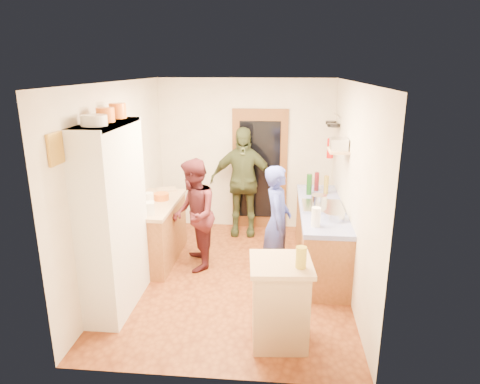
# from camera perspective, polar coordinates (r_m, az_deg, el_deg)

# --- Properties ---
(floor) EXTENTS (3.00, 4.00, 0.02)m
(floor) POSITION_cam_1_polar(r_m,az_deg,el_deg) (6.00, -0.89, -11.31)
(floor) COLOR brown
(floor) RESTS_ON ground
(ceiling) EXTENTS (3.00, 4.00, 0.02)m
(ceiling) POSITION_cam_1_polar(r_m,az_deg,el_deg) (5.31, -1.01, 14.56)
(ceiling) COLOR silver
(ceiling) RESTS_ON ground
(wall_back) EXTENTS (3.00, 0.02, 2.60)m
(wall_back) POSITION_cam_1_polar(r_m,az_deg,el_deg) (7.46, 0.75, 4.97)
(wall_back) COLOR silver
(wall_back) RESTS_ON ground
(wall_front) EXTENTS (3.00, 0.02, 2.60)m
(wall_front) POSITION_cam_1_polar(r_m,az_deg,el_deg) (3.64, -4.44, -7.71)
(wall_front) COLOR silver
(wall_front) RESTS_ON ground
(wall_left) EXTENTS (0.02, 4.00, 2.60)m
(wall_left) POSITION_cam_1_polar(r_m,az_deg,el_deg) (5.87, -15.76, 1.16)
(wall_left) COLOR silver
(wall_left) RESTS_ON ground
(wall_right) EXTENTS (0.02, 4.00, 2.60)m
(wall_right) POSITION_cam_1_polar(r_m,az_deg,el_deg) (5.56, 14.72, 0.40)
(wall_right) COLOR silver
(wall_right) RESTS_ON ground
(door_frame) EXTENTS (0.95, 0.06, 2.10)m
(door_frame) POSITION_cam_1_polar(r_m,az_deg,el_deg) (7.46, 2.63, 2.98)
(door_frame) COLOR brown
(door_frame) RESTS_ON ground
(door_glass) EXTENTS (0.70, 0.02, 1.70)m
(door_glass) POSITION_cam_1_polar(r_m,az_deg,el_deg) (7.43, 2.62, 2.92)
(door_glass) COLOR black
(door_glass) RESTS_ON door_frame
(hutch_body) EXTENTS (0.40, 1.20, 2.20)m
(hutch_body) POSITION_cam_1_polar(r_m,az_deg,el_deg) (5.14, -16.52, -3.39)
(hutch_body) COLOR silver
(hutch_body) RESTS_ON ground
(hutch_top_shelf) EXTENTS (0.40, 1.14, 0.04)m
(hutch_top_shelf) POSITION_cam_1_polar(r_m,az_deg,el_deg) (4.90, -17.55, 8.60)
(hutch_top_shelf) COLOR silver
(hutch_top_shelf) RESTS_ON hutch_body
(plate_stack) EXTENTS (0.26, 0.26, 0.11)m
(plate_stack) POSITION_cam_1_polar(r_m,az_deg,el_deg) (4.65, -18.89, 9.03)
(plate_stack) COLOR white
(plate_stack) RESTS_ON hutch_top_shelf
(orange_pot_a) EXTENTS (0.19, 0.19, 0.16)m
(orange_pot_a) POSITION_cam_1_polar(r_m,az_deg,el_deg) (4.92, -17.50, 9.78)
(orange_pot_a) COLOR orange
(orange_pot_a) RESTS_ON hutch_top_shelf
(orange_pot_b) EXTENTS (0.19, 0.19, 0.17)m
(orange_pot_b) POSITION_cam_1_polar(r_m,az_deg,el_deg) (5.25, -15.99, 10.38)
(orange_pot_b) COLOR orange
(orange_pot_b) RESTS_ON hutch_top_shelf
(left_counter_base) EXTENTS (0.60, 1.40, 0.85)m
(left_counter_base) POSITION_cam_1_polar(r_m,az_deg,el_deg) (6.45, -11.17, -5.35)
(left_counter_base) COLOR #A16036
(left_counter_base) RESTS_ON ground
(left_counter_top) EXTENTS (0.64, 1.44, 0.05)m
(left_counter_top) POSITION_cam_1_polar(r_m,az_deg,el_deg) (6.30, -11.40, -1.55)
(left_counter_top) COLOR tan
(left_counter_top) RESTS_ON left_counter_base
(toaster) EXTENTS (0.25, 0.20, 0.17)m
(toaster) POSITION_cam_1_polar(r_m,az_deg,el_deg) (5.77, -12.44, -2.14)
(toaster) COLOR white
(toaster) RESTS_ON left_counter_top
(kettle) EXTENTS (0.14, 0.14, 0.16)m
(kettle) POSITION_cam_1_polar(r_m,az_deg,el_deg) (6.20, -12.12, -0.84)
(kettle) COLOR white
(kettle) RESTS_ON left_counter_top
(orange_bowl) EXTENTS (0.27, 0.27, 0.10)m
(orange_bowl) POSITION_cam_1_polar(r_m,az_deg,el_deg) (6.36, -10.44, -0.60)
(orange_bowl) COLOR orange
(orange_bowl) RESTS_ON left_counter_top
(chopping_board) EXTENTS (0.35, 0.30, 0.02)m
(chopping_board) POSITION_cam_1_polar(r_m,az_deg,el_deg) (6.86, -9.78, 0.36)
(chopping_board) COLOR tan
(chopping_board) RESTS_ON left_counter_top
(right_counter_base) EXTENTS (0.60, 2.20, 0.84)m
(right_counter_base) POSITION_cam_1_polar(r_m,az_deg,el_deg) (6.27, 10.63, -6.00)
(right_counter_base) COLOR #A16036
(right_counter_base) RESTS_ON ground
(right_counter_top) EXTENTS (0.62, 2.22, 0.06)m
(right_counter_top) POSITION_cam_1_polar(r_m,az_deg,el_deg) (6.12, 10.85, -2.10)
(right_counter_top) COLOR #1E28AB
(right_counter_top) RESTS_ON right_counter_base
(hob) EXTENTS (0.55, 0.58, 0.04)m
(hob) POSITION_cam_1_polar(r_m,az_deg,el_deg) (6.02, 10.94, -1.90)
(hob) COLOR silver
(hob) RESTS_ON right_counter_top
(pot_on_hob) EXTENTS (0.21, 0.21, 0.14)m
(pot_on_hob) POSITION_cam_1_polar(r_m,az_deg,el_deg) (6.00, 10.50, -1.05)
(pot_on_hob) COLOR silver
(pot_on_hob) RESTS_ON hob
(bottle_a) EXTENTS (0.10, 0.10, 0.32)m
(bottle_a) POSITION_cam_1_polar(r_m,az_deg,el_deg) (6.57, 9.21, 1.02)
(bottle_a) COLOR #143F14
(bottle_a) RESTS_ON right_counter_top
(bottle_b) EXTENTS (0.07, 0.07, 0.29)m
(bottle_b) POSITION_cam_1_polar(r_m,az_deg,el_deg) (6.81, 10.18, 1.40)
(bottle_b) COLOR #591419
(bottle_b) RESTS_ON right_counter_top
(bottle_c) EXTENTS (0.09, 0.09, 0.29)m
(bottle_c) POSITION_cam_1_polar(r_m,az_deg,el_deg) (6.65, 11.42, 0.93)
(bottle_c) COLOR olive
(bottle_c) RESTS_ON right_counter_top
(paper_towel) EXTENTS (0.12, 0.12, 0.24)m
(paper_towel) POSITION_cam_1_polar(r_m,az_deg,el_deg) (5.29, 10.09, -3.31)
(paper_towel) COLOR white
(paper_towel) RESTS_ON right_counter_top
(mixing_bowl) EXTENTS (0.34, 0.34, 0.10)m
(mixing_bowl) POSITION_cam_1_polar(r_m,az_deg,el_deg) (5.58, 12.42, -3.15)
(mixing_bowl) COLOR silver
(mixing_bowl) RESTS_ON right_counter_top
(island_base) EXTENTS (0.59, 0.59, 0.86)m
(island_base) POSITION_cam_1_polar(r_m,az_deg,el_deg) (4.56, 5.33, -14.70)
(island_base) COLOR tan
(island_base) RESTS_ON ground
(island_top) EXTENTS (0.67, 0.67, 0.05)m
(island_top) POSITION_cam_1_polar(r_m,az_deg,el_deg) (4.35, 5.49, -9.56)
(island_top) COLOR tan
(island_top) RESTS_ON island_base
(cutting_board) EXTENTS (0.37, 0.31, 0.02)m
(cutting_board) POSITION_cam_1_polar(r_m,az_deg,el_deg) (4.38, 4.77, -9.16)
(cutting_board) COLOR white
(cutting_board) RESTS_ON island_top
(oil_jar) EXTENTS (0.12, 0.12, 0.21)m
(oil_jar) POSITION_cam_1_polar(r_m,az_deg,el_deg) (4.20, 8.15, -8.62)
(oil_jar) COLOR #AD9E2D
(oil_jar) RESTS_ON island_top
(pan_rail) EXTENTS (0.02, 0.65, 0.02)m
(pan_rail) POSITION_cam_1_polar(r_m,az_deg,el_deg) (6.90, 12.80, 9.93)
(pan_rail) COLOR silver
(pan_rail) RESTS_ON wall_right
(pan_hang_a) EXTENTS (0.18, 0.18, 0.05)m
(pan_hang_a) POSITION_cam_1_polar(r_m,az_deg,el_deg) (6.73, 12.40, 8.69)
(pan_hang_a) COLOR black
(pan_hang_a) RESTS_ON pan_rail
(pan_hang_b) EXTENTS (0.16, 0.16, 0.05)m
(pan_hang_b) POSITION_cam_1_polar(r_m,az_deg,el_deg) (6.93, 12.20, 8.75)
(pan_hang_b) COLOR black
(pan_hang_b) RESTS_ON pan_rail
(pan_hang_c) EXTENTS (0.17, 0.17, 0.05)m
(pan_hang_c) POSITION_cam_1_polar(r_m,az_deg,el_deg) (7.13, 12.02, 9.04)
(pan_hang_c) COLOR black
(pan_hang_c) RESTS_ON pan_rail
(wall_shelf) EXTENTS (0.26, 0.42, 0.03)m
(wall_shelf) POSITION_cam_1_polar(r_m,az_deg,el_deg) (5.88, 12.98, 5.40)
(wall_shelf) COLOR tan
(wall_shelf) RESTS_ON wall_right
(radio) EXTENTS (0.22, 0.30, 0.15)m
(radio) POSITION_cam_1_polar(r_m,az_deg,el_deg) (5.87, 13.03, 6.26)
(radio) COLOR silver
(radio) RESTS_ON wall_shelf
(ext_bracket) EXTENTS (0.06, 0.10, 0.04)m
(ext_bracket) POSITION_cam_1_polar(r_m,az_deg,el_deg) (7.16, 12.41, 5.32)
(ext_bracket) COLOR black
(ext_bracket) RESTS_ON wall_right
(fire_extinguisher) EXTENTS (0.11, 0.11, 0.32)m
(fire_extinguisher) POSITION_cam_1_polar(r_m,az_deg,el_deg) (7.14, 11.95, 5.73)
(fire_extinguisher) COLOR red
(fire_extinguisher) RESTS_ON wall_right
(picture_frame) EXTENTS (0.03, 0.25, 0.30)m
(picture_frame) POSITION_cam_1_polar(r_m,az_deg,el_deg) (4.33, -23.39, 5.31)
(picture_frame) COLOR gold
(picture_frame) RESTS_ON wall_left
(person_hob) EXTENTS (0.39, 0.57, 1.54)m
(person_hob) POSITION_cam_1_polar(r_m,az_deg,el_deg) (5.77, 5.29, -4.06)
(person_hob) COLOR #3843A6
(person_hob) RESTS_ON ground
(person_left) EXTENTS (0.76, 0.88, 1.58)m
(person_left) POSITION_cam_1_polar(r_m,az_deg,el_deg) (6.03, -5.92, -2.94)
(person_left) COLOR #43171C
(person_left) RESTS_ON ground
(person_back) EXTENTS (1.09, 0.47, 1.84)m
(person_back) POSITION_cam_1_polar(r_m,az_deg,el_deg) (7.16, 0.40, 1.37)
(person_back) COLOR #363E23
(person_back) RESTS_ON ground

